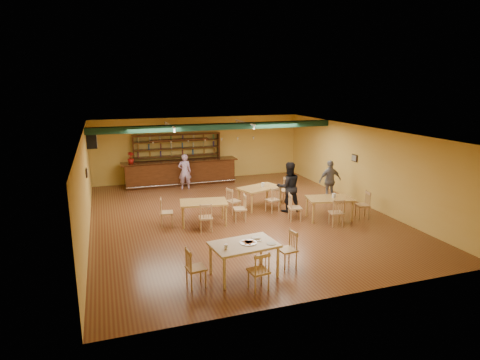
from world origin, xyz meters
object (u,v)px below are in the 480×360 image
object	(u,v)px
dining_table_b	(260,197)
dining_table_d	(329,208)
dining_table_c	(204,213)
near_table	(244,260)
patron_bar	(185,172)
patron_right_a	(288,187)
bar_counter	(180,173)

from	to	relation	value
dining_table_b	dining_table_d	xyz separation A→B (m)	(1.76, -2.05, -0.01)
dining_table_b	dining_table_d	size ratio (longest dim) A/B	1.03
dining_table_c	near_table	world-z (taller)	near_table
patron_bar	patron_right_a	size ratio (longest dim) A/B	0.85
patron_bar	dining_table_c	bearing A→B (deg)	92.99
dining_table_c	patron_right_a	world-z (taller)	patron_right_a
dining_table_b	near_table	bearing A→B (deg)	-133.77
near_table	patron_right_a	bearing A→B (deg)	46.53
dining_table_d	patron_bar	bearing A→B (deg)	136.24
bar_counter	dining_table_d	xyz separation A→B (m)	(3.94, -6.46, -0.19)
bar_counter	patron_bar	bearing A→B (deg)	-87.32
bar_counter	dining_table_b	size ratio (longest dim) A/B	3.37
bar_counter	dining_table_c	distance (m)	5.56
dining_table_b	patron_bar	distance (m)	4.19
bar_counter	patron_right_a	distance (m)	6.01
dining_table_b	dining_table_c	distance (m)	2.70
dining_table_c	patron_right_a	size ratio (longest dim) A/B	0.84
dining_table_c	patron_bar	bearing A→B (deg)	95.17
dining_table_c	near_table	size ratio (longest dim) A/B	0.98
dining_table_c	patron_bar	world-z (taller)	patron_bar
bar_counter	dining_table_b	distance (m)	4.92
dining_table_d	bar_counter	bearing A→B (deg)	132.92
bar_counter	patron_right_a	world-z (taller)	patron_right_a
bar_counter	dining_table_b	xyz separation A→B (m)	(2.18, -4.41, -0.18)
bar_counter	patron_bar	distance (m)	0.85
patron_bar	patron_right_a	bearing A→B (deg)	130.51
dining_table_b	dining_table_d	world-z (taller)	dining_table_b
dining_table_c	near_table	distance (m)	3.99
patron_bar	patron_right_a	world-z (taller)	patron_right_a
dining_table_d	dining_table_b	bearing A→B (deg)	142.18
bar_counter	dining_table_c	size ratio (longest dim) A/B	3.41
near_table	patron_bar	size ratio (longest dim) A/B	1.00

